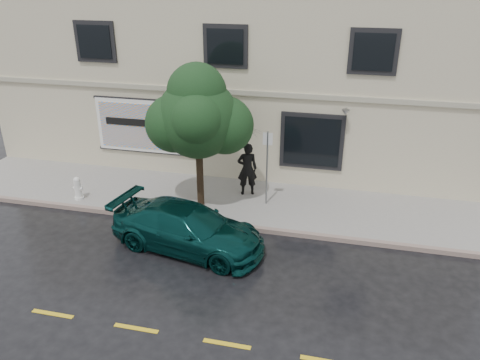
% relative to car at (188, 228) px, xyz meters
% --- Properties ---
extents(ground, '(90.00, 90.00, 0.00)m').
position_rel_car_xyz_m(ground, '(-0.07, -0.09, -0.68)').
color(ground, black).
rests_on(ground, ground).
extents(sidewalk, '(20.00, 3.50, 0.15)m').
position_rel_car_xyz_m(sidewalk, '(-0.07, 3.16, -0.61)').
color(sidewalk, gray).
rests_on(sidewalk, ground).
extents(curb, '(20.00, 0.18, 0.16)m').
position_rel_car_xyz_m(curb, '(-0.07, 1.41, -0.61)').
color(curb, slate).
rests_on(curb, ground).
extents(road_marking, '(19.00, 0.12, 0.01)m').
position_rel_car_xyz_m(road_marking, '(-0.07, -3.59, -0.68)').
color(road_marking, gold).
rests_on(road_marking, ground).
extents(building, '(20.00, 8.12, 7.00)m').
position_rel_car_xyz_m(building, '(-0.07, 8.90, 2.82)').
color(building, beige).
rests_on(building, ground).
extents(billboard, '(4.30, 0.16, 2.20)m').
position_rel_car_xyz_m(billboard, '(-3.27, 4.83, 1.37)').
color(billboard, white).
rests_on(billboard, ground).
extents(car, '(4.98, 2.91, 1.36)m').
position_rel_car_xyz_m(car, '(0.00, 0.00, 0.00)').
color(car, '#08312F').
rests_on(car, ground).
extents(pedestrian, '(0.83, 0.67, 1.96)m').
position_rel_car_xyz_m(pedestrian, '(0.99, 3.71, 0.45)').
color(pedestrian, black).
rests_on(pedestrian, sidewalk).
extents(umbrella, '(1.41, 1.41, 0.81)m').
position_rel_car_xyz_m(umbrella, '(0.99, 3.71, 1.83)').
color(umbrella, black).
rests_on(umbrella, pedestrian).
extents(street_tree, '(2.65, 2.65, 4.46)m').
position_rel_car_xyz_m(street_tree, '(-0.41, 2.54, 2.59)').
color(street_tree, '#2F2215').
rests_on(street_tree, sidewalk).
extents(fire_hydrant, '(0.35, 0.32, 0.84)m').
position_rel_car_xyz_m(fire_hydrant, '(-4.78, 1.94, -0.12)').
color(fire_hydrant, silver).
rests_on(fire_hydrant, sidewalk).
extents(sign_pole, '(0.33, 0.06, 2.65)m').
position_rel_car_xyz_m(sign_pole, '(1.80, 3.11, 1.05)').
color(sign_pole, gray).
rests_on(sign_pole, sidewalk).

